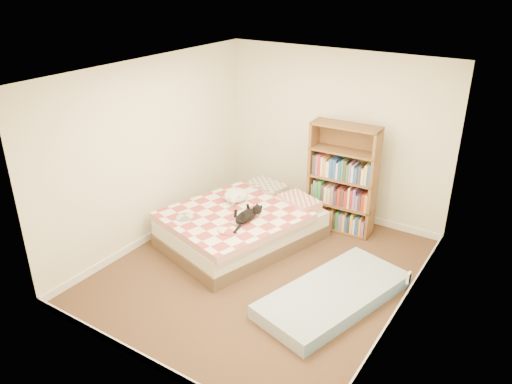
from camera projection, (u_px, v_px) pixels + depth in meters
The scene contains 6 objects.
room at pixel (262, 184), 5.86m from camera, with size 3.51×4.01×2.51m.
bed at pixel (243, 224), 6.94m from camera, with size 1.96×2.38×0.55m.
bookshelf at pixel (342, 192), 7.14m from camera, with size 0.97×0.35×1.59m.
floor_mattress at pixel (334, 295), 5.73m from camera, with size 0.84×1.88×0.17m, color #6788AD.
black_cat at pixel (248, 215), 6.51m from camera, with size 0.26×0.69×0.16m.
white_dog at pixel (236, 196), 7.02m from camera, with size 0.42×0.44×0.17m.
Camera 1 is at (2.86, -4.53, 3.55)m, focal length 35.00 mm.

